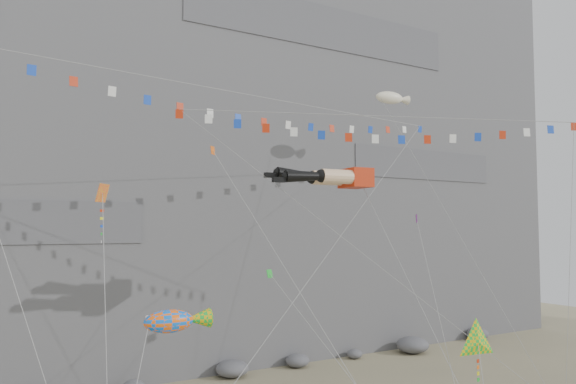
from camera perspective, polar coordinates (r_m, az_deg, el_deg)
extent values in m
cube|color=slate|center=(60.13, -11.73, 9.28)|extent=(80.00, 28.00, 50.00)
cube|color=red|center=(36.21, 6.89, 1.39)|extent=(1.70, 2.20, 1.22)
cylinder|color=beige|center=(34.77, 4.94, 1.58)|extent=(2.14, 1.10, 0.90)
sphere|color=black|center=(34.26, 3.45, 1.65)|extent=(0.83, 0.83, 0.83)
cone|color=black|center=(33.69, 1.63, 1.61)|extent=(2.53, 0.99, 0.84)
cube|color=black|center=(32.96, -0.92, 1.25)|extent=(0.83, 0.43, 0.30)
cylinder|color=beige|center=(35.82, 3.96, 1.42)|extent=(2.14, 1.10, 0.90)
sphere|color=black|center=(35.33, 2.50, 1.49)|extent=(0.83, 0.83, 0.83)
cone|color=black|center=(34.79, 0.72, 1.76)|extent=(2.54, 0.99, 0.90)
cube|color=black|center=(34.10, -1.76, 1.72)|extent=(0.83, 0.43, 0.30)
cylinder|color=gray|center=(30.55, 13.26, -11.48)|extent=(0.03, 0.03, 20.09)
cylinder|color=gray|center=(28.73, -8.83, -6.41)|extent=(0.03, 0.03, 26.54)
cylinder|color=gray|center=(37.56, 18.59, -6.91)|extent=(0.03, 0.03, 21.68)
cylinder|color=gray|center=(24.58, -17.99, -15.12)|extent=(0.03, 0.03, 15.48)
cylinder|color=gray|center=(42.78, 17.41, -4.07)|extent=(0.03, 0.03, 25.80)
cylinder|color=gray|center=(28.32, 1.67, -10.87)|extent=(0.03, 0.03, 20.74)
cylinder|color=gray|center=(33.05, 15.33, -13.08)|extent=(0.03, 0.03, 16.64)
cylinder|color=gray|center=(27.77, 6.41, -18.35)|extent=(0.03, 0.03, 14.88)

